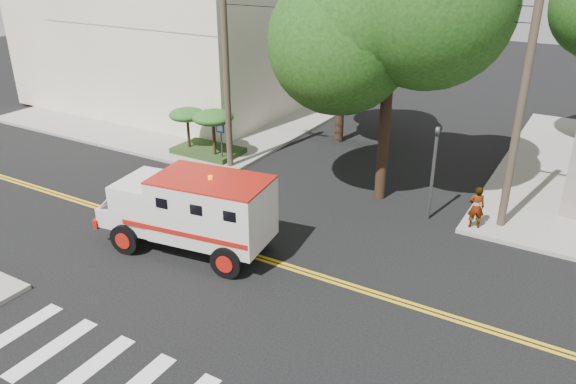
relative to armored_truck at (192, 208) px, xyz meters
The scene contains 12 objects.
ground 2.83m from the armored_truck, 15.73° to the left, with size 100.00×100.00×0.00m, color black.
sidewalk_nw 18.11m from the armored_truck, 128.42° to the left, with size 17.00×17.00×0.15m, color gray.
building_left 20.79m from the armored_truck, 130.20° to the left, with size 16.00×14.00×10.00m, color beige.
utility_pole_left 7.99m from the armored_truck, 116.54° to the left, with size 0.28×0.28×9.00m, color #382D23.
utility_pole_right 11.37m from the armored_truck, 38.57° to the left, with size 0.28×0.28×9.00m, color #382D23.
tree_main 9.84m from the armored_truck, 58.37° to the left, with size 6.08×5.70×9.85m.
tree_left 13.12m from the armored_truck, 91.83° to the left, with size 4.48×4.20×7.70m.
traffic_signal 8.74m from the armored_truck, 45.75° to the left, with size 0.15×0.18×3.60m.
accessibility_sign 7.86m from the armored_truck, 119.89° to the left, with size 0.45×0.10×2.02m.
palm_planter 8.91m from the armored_truck, 125.34° to the left, with size 3.52×2.63×2.36m.
armored_truck is the anchor object (origin of this frame).
pedestrian_a 9.93m from the armored_truck, 38.29° to the left, with size 0.57×0.38×1.58m, color gray.
Camera 1 is at (8.83, -13.29, 9.56)m, focal length 35.00 mm.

